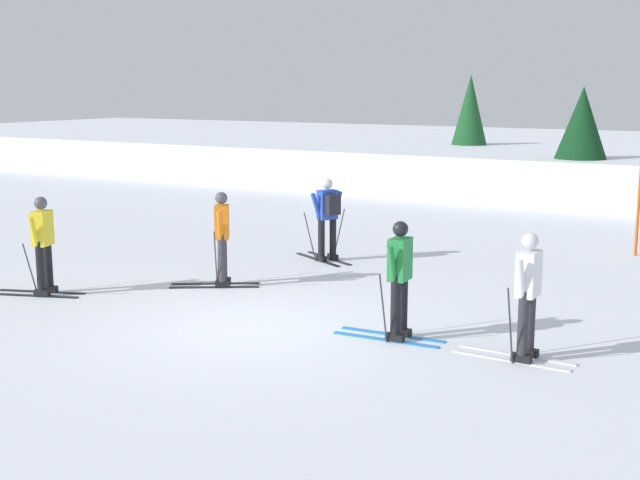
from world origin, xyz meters
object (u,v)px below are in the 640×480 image
skier_yellow (42,243)px  trail_marker_pole (639,199)px  skier_orange (222,236)px  conifer_far_left (470,121)px  skier_blue (328,215)px  skier_green (399,277)px  skier_white (527,293)px  conifer_far_centre (581,134)px

skier_yellow → trail_marker_pole: (8.19, 8.73, 0.29)m
skier_yellow → skier_orange: same height
conifer_far_left → skier_blue: bearing=-80.4°
skier_green → skier_orange: (-4.12, 1.35, -0.00)m
skier_orange → conifer_far_left: conifer_far_left is taller
trail_marker_pole → skier_white: bearing=-89.8°
skier_yellow → skier_white: (8.21, 0.72, 0.00)m
conifer_far_centre → skier_green: bearing=-85.8°
skier_white → skier_orange: bearing=167.2°
conifer_far_centre → skier_orange: bearing=-102.4°
skier_green → skier_yellow: (-6.38, -0.72, -0.00)m
conifer_far_centre → skier_white: bearing=-79.0°
skier_white → skier_blue: same height
skier_yellow → conifer_far_centre: 16.67m
skier_white → trail_marker_pole: bearing=90.2°
skier_blue → trail_marker_pole: size_ratio=0.71×
skier_blue → conifer_far_left: conifer_far_left is taller
skier_blue → skier_yellow: bearing=-119.6°
skier_blue → conifer_far_centre: (2.47, 10.83, 1.18)m
skier_yellow → skier_white: 8.24m
skier_orange → skier_yellow: bearing=-137.5°
skier_green → skier_orange: 4.34m
trail_marker_pole → conifer_far_centre: size_ratio=0.68×
skier_white → skier_blue: bearing=142.1°
skier_blue → conifer_far_centre: bearing=77.1°
conifer_far_left → conifer_far_centre: size_ratio=1.12×
skier_green → conifer_far_centre: size_ratio=0.48×
skier_green → trail_marker_pole: size_ratio=0.71×
skier_green → trail_marker_pole: (1.81, 8.00, 0.29)m
skier_yellow → skier_orange: 3.07m
skier_white → conifer_far_centre: size_ratio=0.48×
skier_green → skier_white: 1.83m
skier_yellow → skier_blue: size_ratio=1.00×
skier_blue → conifer_far_centre: conifer_far_centre is taller
skier_yellow → skier_white: size_ratio=1.00×
trail_marker_pole → skier_orange: bearing=-131.7°
skier_yellow → trail_marker_pole: 11.97m
skier_orange → skier_white: 6.10m
skier_white → conifer_far_centre: (-2.93, 15.04, 1.22)m
skier_orange → skier_green: bearing=-18.1°
trail_marker_pole → skier_green: bearing=-102.7°
skier_orange → conifer_far_left: (-1.95, 17.67, 1.35)m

